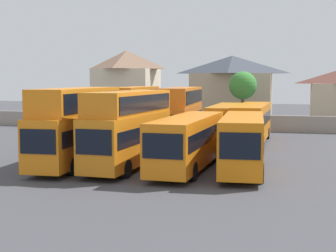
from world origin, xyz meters
TOP-DOWN VIEW (x-y plane):
  - ground at (0.00, 18.00)m, footprint 140.00×140.00m
  - depot_boundary_wall at (0.00, 24.61)m, footprint 56.00×0.50m
  - bus_1 at (-5.51, 0.09)m, footprint 2.79×11.43m
  - bus_2 at (-1.81, -0.21)m, footprint 3.12×10.33m
  - bus_3 at (2.01, 0.11)m, footprint 2.98×11.46m
  - bus_4 at (5.46, -0.03)m, footprint 3.00×10.19m
  - bus_5 at (-6.31, 15.09)m, footprint 2.69×10.80m
  - bus_6 at (-1.57, 14.79)m, footprint 3.03×11.80m
  - bus_7 at (2.71, 14.63)m, footprint 2.65×10.39m
  - bus_8 at (5.00, 14.38)m, footprint 2.81×11.73m
  - house_terrace_left at (-13.59, 35.00)m, footprint 8.00×8.34m
  - house_terrace_centre at (0.95, 34.31)m, footprint 10.55×7.19m
  - tree_left_of_lot at (2.99, 27.11)m, footprint 3.20×3.20m

SIDE VIEW (x-z plane):
  - ground at x=0.00m, z-range 0.00..0.00m
  - depot_boundary_wall at x=0.00m, z-range 0.00..1.80m
  - bus_3 at x=2.01m, z-range 0.24..3.60m
  - bus_7 at x=2.71m, z-range 0.24..3.62m
  - bus_4 at x=5.46m, z-range 0.24..3.71m
  - bus_8 at x=5.00m, z-range 0.25..3.71m
  - bus_6 at x=-1.57m, z-range 0.31..5.26m
  - bus_2 at x=-1.81m, z-range 0.31..5.27m
  - bus_5 at x=-6.31m, z-range 0.31..5.29m
  - bus_1 at x=-5.51m, z-range 0.32..5.45m
  - house_terrace_centre at x=0.95m, z-range 0.08..8.83m
  - house_terrace_left at x=-13.59m, z-range 0.09..9.76m
  - tree_left_of_lot at x=2.99m, z-range 1.65..8.26m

